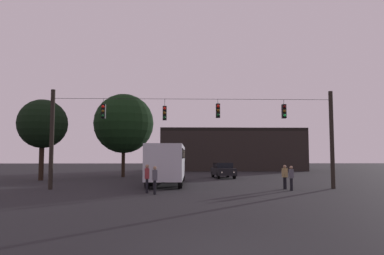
{
  "coord_description": "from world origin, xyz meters",
  "views": [
    {
      "loc": [
        -0.87,
        -8.37,
        2.14
      ],
      "look_at": [
        -0.02,
        18.37,
        4.29
      ],
      "focal_mm": 34.01,
      "sensor_mm": 36.0,
      "label": 1
    }
  ],
  "objects_px": {
    "car_near_right": "(223,170)",
    "pedestrian_near_bus": "(291,177)",
    "pedestrian_crossing_left": "(147,177)",
    "car_far_left": "(156,168)",
    "city_bus": "(168,160)",
    "tree_behind_building": "(124,124)",
    "pedestrian_crossing_right": "(155,178)",
    "pedestrian_crossing_center": "(285,176)",
    "tree_left_silhouette": "(43,124)"
  },
  "relations": [
    {
      "from": "city_bus",
      "to": "pedestrian_crossing_right",
      "type": "xyz_separation_m",
      "value": [
        -0.45,
        -7.99,
        -0.97
      ]
    },
    {
      "from": "tree_left_silhouette",
      "to": "tree_behind_building",
      "type": "xyz_separation_m",
      "value": [
        6.54,
        5.35,
        0.54
      ]
    },
    {
      "from": "pedestrian_near_bus",
      "to": "tree_left_silhouette",
      "type": "xyz_separation_m",
      "value": [
        -19.62,
        10.4,
        4.24
      ]
    },
    {
      "from": "car_far_left",
      "to": "pedestrian_crossing_right",
      "type": "relative_size",
      "value": 2.73
    },
    {
      "from": "car_far_left",
      "to": "pedestrian_crossing_right",
      "type": "bearing_deg",
      "value": -86.48
    },
    {
      "from": "pedestrian_crossing_left",
      "to": "pedestrian_near_bus",
      "type": "xyz_separation_m",
      "value": [
        9.01,
        1.29,
        -0.08
      ]
    },
    {
      "from": "pedestrian_crossing_right",
      "to": "tree_left_silhouette",
      "type": "xyz_separation_m",
      "value": [
        -11.13,
        12.55,
        4.21
      ]
    },
    {
      "from": "tree_left_silhouette",
      "to": "tree_behind_building",
      "type": "height_order",
      "value": "tree_behind_building"
    },
    {
      "from": "city_bus",
      "to": "car_far_left",
      "type": "relative_size",
      "value": 2.53
    },
    {
      "from": "car_far_left",
      "to": "pedestrian_near_bus",
      "type": "bearing_deg",
      "value": -64.61
    },
    {
      "from": "city_bus",
      "to": "car_near_right",
      "type": "bearing_deg",
      "value": 55.72
    },
    {
      "from": "pedestrian_crossing_left",
      "to": "tree_behind_building",
      "type": "xyz_separation_m",
      "value": [
        -4.07,
        17.04,
        4.7
      ]
    },
    {
      "from": "pedestrian_crossing_center",
      "to": "tree_behind_building",
      "type": "relative_size",
      "value": 0.18
    },
    {
      "from": "car_near_right",
      "to": "pedestrian_crossing_center",
      "type": "distance_m",
      "value": 12.92
    },
    {
      "from": "car_near_right",
      "to": "pedestrian_crossing_left",
      "type": "bearing_deg",
      "value": -112.81
    },
    {
      "from": "city_bus",
      "to": "tree_behind_building",
      "type": "bearing_deg",
      "value": 116.97
    },
    {
      "from": "pedestrian_crossing_center",
      "to": "tree_left_silhouette",
      "type": "relative_size",
      "value": 0.22
    },
    {
      "from": "pedestrian_crossing_left",
      "to": "tree_left_silhouette",
      "type": "xyz_separation_m",
      "value": [
        -10.61,
        11.69,
        4.16
      ]
    },
    {
      "from": "car_far_left",
      "to": "pedestrian_crossing_center",
      "type": "xyz_separation_m",
      "value": [
        9.76,
        -19.92,
        0.1
      ]
    },
    {
      "from": "car_near_right",
      "to": "tree_left_silhouette",
      "type": "distance_m",
      "value": 17.7
    },
    {
      "from": "pedestrian_crossing_right",
      "to": "car_near_right",
      "type": "bearing_deg",
      "value": 69.97
    },
    {
      "from": "pedestrian_crossing_left",
      "to": "pedestrian_crossing_center",
      "type": "height_order",
      "value": "pedestrian_crossing_left"
    },
    {
      "from": "pedestrian_near_bus",
      "to": "pedestrian_crossing_center",
      "type": "bearing_deg",
      "value": 98.59
    },
    {
      "from": "car_near_right",
      "to": "pedestrian_crossing_right",
      "type": "height_order",
      "value": "pedestrian_crossing_right"
    },
    {
      "from": "pedestrian_crossing_center",
      "to": "pedestrian_crossing_right",
      "type": "xyz_separation_m",
      "value": [
        -8.34,
        -3.09,
        0.01
      ]
    },
    {
      "from": "car_far_left",
      "to": "tree_left_silhouette",
      "type": "distance_m",
      "value": 14.91
    },
    {
      "from": "car_near_right",
      "to": "pedestrian_crossing_center",
      "type": "height_order",
      "value": "pedestrian_crossing_center"
    },
    {
      "from": "car_near_right",
      "to": "pedestrian_near_bus",
      "type": "height_order",
      "value": "pedestrian_near_bus"
    },
    {
      "from": "pedestrian_crossing_left",
      "to": "tree_left_silhouette",
      "type": "distance_m",
      "value": 16.33
    },
    {
      "from": "city_bus",
      "to": "pedestrian_crossing_center",
      "type": "relative_size",
      "value": 6.96
    },
    {
      "from": "tree_behind_building",
      "to": "pedestrian_crossing_right",
      "type": "bearing_deg",
      "value": -75.61
    },
    {
      "from": "pedestrian_crossing_center",
      "to": "city_bus",
      "type": "bearing_deg",
      "value": 148.18
    },
    {
      "from": "car_near_right",
      "to": "tree_left_silhouette",
      "type": "bearing_deg",
      "value": -169.27
    },
    {
      "from": "tree_left_silhouette",
      "to": "tree_behind_building",
      "type": "relative_size",
      "value": 0.84
    },
    {
      "from": "pedestrian_crossing_left",
      "to": "car_far_left",
      "type": "bearing_deg",
      "value": 92.32
    },
    {
      "from": "pedestrian_crossing_left",
      "to": "tree_behind_building",
      "type": "relative_size",
      "value": 0.19
    },
    {
      "from": "city_bus",
      "to": "car_near_right",
      "type": "relative_size",
      "value": 2.48
    },
    {
      "from": "car_near_right",
      "to": "pedestrian_crossing_center",
      "type": "bearing_deg",
      "value": -78.38
    },
    {
      "from": "pedestrian_crossing_right",
      "to": "pedestrian_crossing_left",
      "type": "bearing_deg",
      "value": 121.32
    },
    {
      "from": "city_bus",
      "to": "car_far_left",
      "type": "bearing_deg",
      "value": 97.09
    },
    {
      "from": "city_bus",
      "to": "pedestrian_crossing_left",
      "type": "relative_size",
      "value": 6.61
    },
    {
      "from": "city_bus",
      "to": "car_far_left",
      "type": "distance_m",
      "value": 15.18
    },
    {
      "from": "pedestrian_crossing_left",
      "to": "pedestrian_crossing_right",
      "type": "bearing_deg",
      "value": -58.68
    },
    {
      "from": "pedestrian_crossing_center",
      "to": "tree_left_silhouette",
      "type": "height_order",
      "value": "tree_left_silhouette"
    },
    {
      "from": "car_far_left",
      "to": "tree_left_silhouette",
      "type": "height_order",
      "value": "tree_left_silhouette"
    },
    {
      "from": "car_far_left",
      "to": "pedestrian_crossing_right",
      "type": "height_order",
      "value": "pedestrian_crossing_right"
    },
    {
      "from": "pedestrian_crossing_right",
      "to": "pedestrian_near_bus",
      "type": "xyz_separation_m",
      "value": [
        8.49,
        2.15,
        -0.03
      ]
    },
    {
      "from": "pedestrian_crossing_center",
      "to": "pedestrian_crossing_right",
      "type": "relative_size",
      "value": 0.99
    },
    {
      "from": "car_near_right",
      "to": "pedestrian_crossing_left",
      "type": "distance_m",
      "value": 16.15
    },
    {
      "from": "car_near_right",
      "to": "tree_behind_building",
      "type": "height_order",
      "value": "tree_behind_building"
    }
  ]
}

